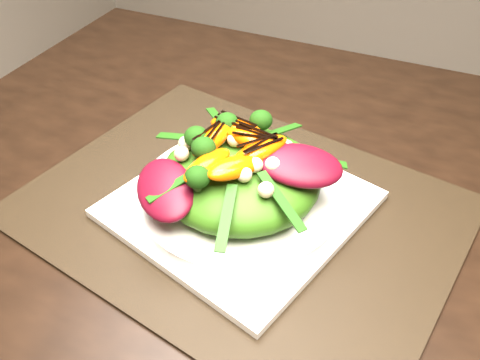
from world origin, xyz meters
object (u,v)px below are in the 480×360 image
at_px(placemat, 240,208).
at_px(plate_base, 240,204).
at_px(salad_bowl, 240,195).
at_px(orange_segment, 237,144).
at_px(lettuce_mound, 240,177).

height_order(placemat, plate_base, plate_base).
bearing_deg(salad_bowl, orange_segment, 137.26).
bearing_deg(salad_bowl, plate_base, 90.00).
distance_m(salad_bowl, lettuce_mound, 0.03).
bearing_deg(lettuce_mound, salad_bowl, -90.00).
bearing_deg(lettuce_mound, plate_base, 90.00).
xyz_separation_m(plate_base, salad_bowl, (0.00, -0.00, 0.01)).
distance_m(lettuce_mound, orange_segment, 0.04).
bearing_deg(plate_base, salad_bowl, -90.00).
relative_size(placemat, salad_bowl, 2.05).
bearing_deg(placemat, lettuce_mound, -90.00).
bearing_deg(plate_base, placemat, 0.00).
distance_m(placemat, salad_bowl, 0.02).
xyz_separation_m(placemat, lettuce_mound, (0.00, -0.00, 0.05)).
bearing_deg(orange_segment, plate_base, -42.74).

